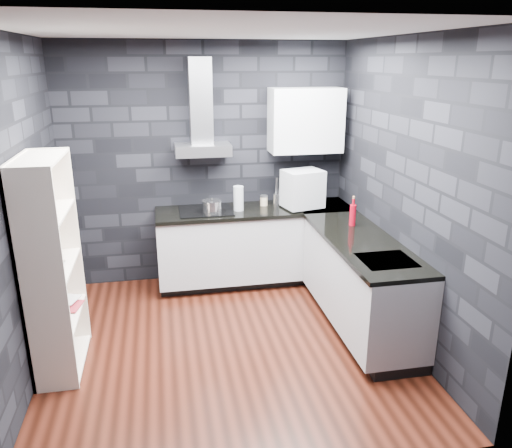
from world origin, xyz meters
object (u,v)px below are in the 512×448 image
object	(u,v)px
pot	(212,207)
red_bottle	(353,215)
bookshelf	(52,267)
glass_vase	(239,198)
storage_jar	(264,201)
fruit_bowl	(49,267)
utensil_crock	(277,199)
appliance_garage	(303,189)

from	to	relation	value
pot	red_bottle	bearing A→B (deg)	-26.69
pot	bookshelf	xyz separation A→B (m)	(-1.43, -1.22, -0.07)
glass_vase	storage_jar	bearing A→B (deg)	23.35
glass_vase	bookshelf	size ratio (longest dim) A/B	0.15
glass_vase	fruit_bowl	size ratio (longest dim) A/B	1.17
pot	fruit_bowl	world-z (taller)	pot
utensil_crock	appliance_garage	bearing A→B (deg)	-36.72
utensil_crock	appliance_garage	size ratio (longest dim) A/B	0.32
utensil_crock	storage_jar	bearing A→B (deg)	177.70
pot	glass_vase	size ratio (longest dim) A/B	0.75
red_bottle	fruit_bowl	distance (m)	2.85
storage_jar	bookshelf	distance (m)	2.49
red_bottle	glass_vase	bearing A→B (deg)	144.47
appliance_garage	storage_jar	bearing A→B (deg)	141.04
red_bottle	bookshelf	world-z (taller)	bookshelf
fruit_bowl	storage_jar	bearing A→B (deg)	36.63
bookshelf	utensil_crock	bearing A→B (deg)	52.63
glass_vase	fruit_bowl	world-z (taller)	glass_vase
bookshelf	glass_vase	bearing A→B (deg)	56.50
glass_vase	utensil_crock	xyz separation A→B (m)	(0.47, 0.13, -0.07)
utensil_crock	pot	bearing A→B (deg)	-165.58
fruit_bowl	bookshelf	bearing A→B (deg)	90.00
storage_jar	bookshelf	xyz separation A→B (m)	(-2.05, -1.42, -0.05)
pot	red_bottle	xyz separation A→B (m)	(1.34, -0.68, 0.03)
storage_jar	utensil_crock	distance (m)	0.16
storage_jar	red_bottle	distance (m)	1.14
storage_jar	appliance_garage	bearing A→B (deg)	-25.26
pot	glass_vase	xyz separation A→B (m)	(0.30, 0.07, 0.06)
storage_jar	red_bottle	bearing A→B (deg)	-50.45
glass_vase	utensil_crock	distance (m)	0.49
storage_jar	bookshelf	bearing A→B (deg)	-145.15
red_bottle	fruit_bowl	world-z (taller)	red_bottle
fruit_bowl	pot	bearing A→B (deg)	42.63
glass_vase	red_bottle	xyz separation A→B (m)	(1.04, -0.74, -0.03)
appliance_garage	pot	bearing A→B (deg)	167.18
red_bottle	bookshelf	bearing A→B (deg)	-168.88
pot	glass_vase	bearing A→B (deg)	12.86
appliance_garage	bookshelf	bearing A→B (deg)	-166.91
utensil_crock	fruit_bowl	size ratio (longest dim) A/B	0.57
red_bottle	storage_jar	bearing A→B (deg)	129.55
red_bottle	bookshelf	xyz separation A→B (m)	(-2.77, -0.54, -0.11)
glass_vase	utensil_crock	size ratio (longest dim) A/B	2.07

